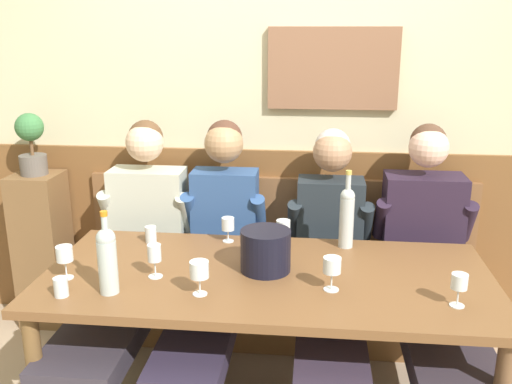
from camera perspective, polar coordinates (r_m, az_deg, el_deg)
room_wall_back at (r=3.35m, az=2.75°, el=9.48°), size 6.80×0.12×2.80m
wood_wainscot_panel at (r=3.50m, az=2.46°, el=-4.62°), size 6.80×0.03×1.10m
wall_bench at (r=3.42m, az=2.17°, el=-10.07°), size 2.31×0.42×0.94m
dining_table at (r=2.60m, az=1.13°, el=-9.74°), size 2.01×0.92×0.74m
person_right_seat at (r=3.06m, az=-12.58°, el=-6.66°), size 0.53×1.35×1.30m
person_center_right_seat at (r=2.95m, az=-4.22°, el=-6.87°), size 0.47×1.36×1.31m
person_center_left_seat at (r=2.92m, az=7.48°, el=-7.60°), size 0.47×1.35×1.27m
person_left_seat at (r=2.98m, az=17.32°, el=-7.50°), size 0.53×1.36×1.31m
ice_bucket at (r=2.56m, az=0.97°, el=-5.91°), size 0.23×0.23×0.19m
wine_bottle_green_tall at (r=2.84m, az=9.13°, el=-2.32°), size 0.07×0.07×0.39m
wine_bottle_clear_water at (r=2.41m, az=-14.75°, el=-6.48°), size 0.08×0.08×0.36m
wine_glass_by_bottle at (r=2.39m, az=7.66°, el=-7.48°), size 0.08×0.08×0.15m
wine_glass_right_end at (r=2.34m, az=-5.73°, el=-7.85°), size 0.08×0.08×0.15m
wine_glass_center_rear at (r=2.53m, az=-10.19°, el=-6.26°), size 0.06×0.06×0.15m
wine_glass_mid_right at (r=2.61m, az=-18.72°, el=-6.07°), size 0.07×0.07×0.15m
wine_glass_center_front at (r=2.38m, az=19.79°, el=-8.65°), size 0.06×0.06×0.14m
wine_glass_near_bucket at (r=2.79m, az=2.76°, el=-3.78°), size 0.07×0.07×0.15m
wine_glass_mid_left at (r=2.90m, az=-2.84°, el=-3.31°), size 0.07×0.07×0.13m
water_tumbler_center at (r=2.95m, az=-10.55°, el=-4.21°), size 0.06×0.06×0.08m
water_tumbler_left at (r=2.48m, az=-19.05°, el=-9.02°), size 0.06×0.06×0.08m
corner_pedestal at (r=3.74m, az=-20.63°, el=-5.43°), size 0.28×0.28×0.96m
potted_plant at (r=3.56m, az=-21.71°, el=4.65°), size 0.16×0.16×0.36m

